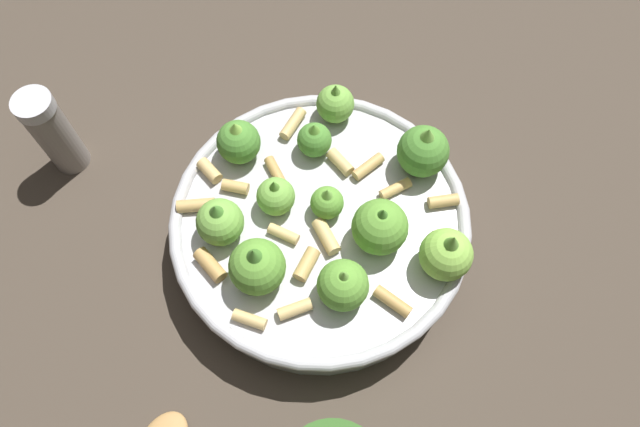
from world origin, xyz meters
TOP-DOWN VIEW (x-y plane):
  - ground_plane at (0.00, 0.00)m, footprint 2.40×2.40m
  - cooking_pan at (0.00, -0.00)m, footprint 0.27×0.27m
  - pepper_shaker at (-0.22, 0.15)m, footprint 0.04×0.04m

SIDE VIEW (x-z plane):
  - ground_plane at x=0.00m, z-range 0.00..0.00m
  - cooking_pan at x=0.00m, z-range -0.02..0.09m
  - pepper_shaker at x=-0.22m, z-range 0.00..0.10m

